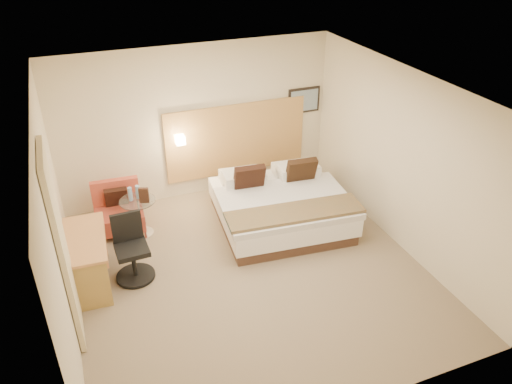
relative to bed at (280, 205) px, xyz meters
name	(u,v)px	position (x,y,z in m)	size (l,w,h in m)	color
floor	(250,272)	(-0.93, -1.02, -0.34)	(4.80, 5.00, 0.02)	#7E6C55
ceiling	(248,90)	(-0.93, -1.02, 2.38)	(4.80, 5.00, 0.02)	white
wall_back	(197,123)	(-0.93, 1.49, 1.02)	(4.80, 0.02, 2.70)	beige
wall_front	(347,318)	(-0.93, -3.53, 1.02)	(4.80, 0.02, 2.70)	beige
wall_left	(55,228)	(-3.34, -1.02, 1.02)	(0.02, 5.00, 2.70)	beige
wall_right	(402,160)	(1.48, -1.02, 1.02)	(0.02, 5.00, 2.70)	beige
headboard_panel	(237,139)	(-0.23, 1.45, 0.62)	(2.60, 0.04, 1.30)	#BB8849
art_frame	(304,100)	(1.09, 1.46, 1.17)	(0.62, 0.03, 0.47)	black
art_canvas	(304,101)	(1.09, 1.44, 1.17)	(0.54, 0.01, 0.39)	#778FA4
lamp_arm	(179,138)	(-1.28, 1.40, 0.82)	(0.02, 0.02, 0.12)	silver
lamp_shade	(180,140)	(-1.28, 1.34, 0.82)	(0.15, 0.15, 0.15)	#FEECC6
curtain	(62,248)	(-3.29, -1.27, 0.89)	(0.06, 0.90, 2.42)	beige
bottle_a	(130,194)	(-2.29, 0.55, 0.41)	(0.07, 0.07, 0.22)	#8EB3DC
bottle_b	(138,192)	(-2.17, 0.56, 0.41)	(0.07, 0.07, 0.22)	#90BADF
menu_folder	(144,195)	(-2.11, 0.41, 0.42)	(0.15, 0.06, 0.25)	#361F16
bed	(280,205)	(0.00, 0.00, 0.00)	(2.21, 2.17, 1.00)	#452E22
lounge_chair	(119,212)	(-2.49, 0.79, -0.01)	(0.79, 0.70, 0.79)	tan
side_table	(139,215)	(-2.21, 0.50, 0.02)	(0.72, 0.72, 0.62)	silver
desk	(87,247)	(-3.04, -0.44, 0.27)	(0.62, 1.24, 0.75)	tan
desk_chair	(132,253)	(-2.48, -0.51, 0.07)	(0.56, 0.56, 0.96)	black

